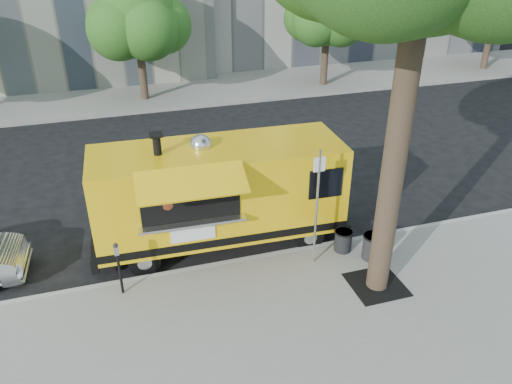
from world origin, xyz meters
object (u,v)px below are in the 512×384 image
Objects in this scene: far_tree_b at (136,17)px; sign_post at (317,202)px; food_truck at (218,192)px; trash_bin_right at (373,246)px; parking_meter at (118,263)px; far_tree_c at (328,11)px; trash_bin_left at (343,240)px.

far_tree_b reaches higher than sign_post.
sign_post is at bearing -39.57° from food_truck.
food_truck is 4.06m from trash_bin_right.
food_truck reaches higher than parking_meter.
far_tree_c reaches higher than trash_bin_right.
far_tree_b is 1.83× the size of sign_post.
trash_bin_right is (0.55, -0.51, 0.05)m from trash_bin_left.
parking_meter is 6.05m from trash_bin_right.
far_tree_c reaches higher than trash_bin_left.
trash_bin_left is 0.86× the size of trash_bin_right.
far_tree_c is 3.90× the size of parking_meter.
far_tree_c is 14.99m from food_truck.
sign_post is (-6.45, -13.95, -1.87)m from far_tree_c.
trash_bin_left is 0.75m from trash_bin_right.
parking_meter is 0.20× the size of food_truck.
trash_bin_right is (-4.99, -14.21, -3.22)m from far_tree_c.
sign_post is 2.61m from food_truck.
far_tree_c is at bearing 70.66° from trash_bin_right.
food_truck is (-1.93, 1.72, -0.34)m from sign_post.
far_tree_c is at bearing 67.99° from trash_bin_left.
trash_bin_left is (5.46, 0.05, -0.53)m from parking_meter.
trash_bin_left is (2.84, -1.47, -1.06)m from food_truck.
far_tree_c reaches higher than sign_post.
trash_bin_right is (3.39, -1.98, -1.01)m from food_truck.
trash_bin_left is at bearing 15.33° from sign_post.
far_tree_c is 15.48m from sign_post.
food_truck is at bearing -87.17° from far_tree_b.
sign_post is 4.61× the size of trash_bin_right.
trash_bin_right is at bearing -4.40° from parking_meter.
food_truck is (0.62, -12.53, -2.33)m from far_tree_b.
trash_bin_right reaches higher than trash_bin_left.
far_tree_b is 14.61m from sign_post.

